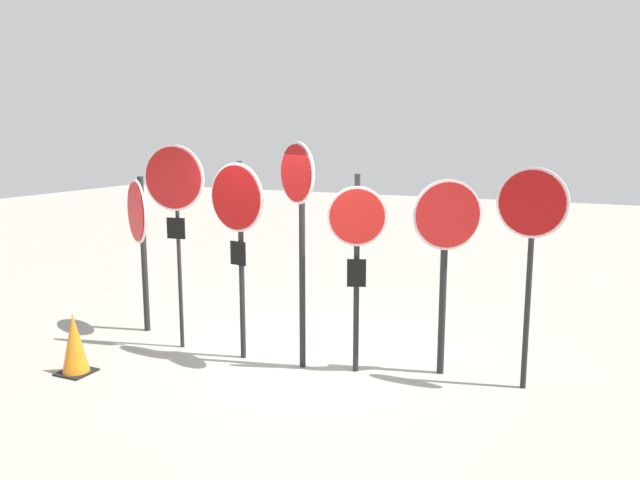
{
  "coord_description": "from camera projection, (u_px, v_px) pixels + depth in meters",
  "views": [
    {
      "loc": [
        3.18,
        -6.62,
        2.73
      ],
      "look_at": [
        0.17,
        0.0,
        1.49
      ],
      "focal_mm": 35.0,
      "sensor_mm": 36.0,
      "label": 1
    }
  ],
  "objects": [
    {
      "name": "ground_plane",
      "position": [
        307.0,
        357.0,
        7.7
      ],
      "size": [
        40.0,
        40.0,
        0.0
      ],
      "primitive_type": "plane",
      "color": "gray"
    },
    {
      "name": "stop_sign_0",
      "position": [
        139.0,
        225.0,
        8.48
      ],
      "size": [
        0.72,
        0.51,
        2.16
      ],
      "rotation": [
        0.0,
        0.0,
        -0.61
      ],
      "color": "black",
      "rests_on": "ground"
    },
    {
      "name": "stop_sign_1",
      "position": [
        175.0,
        193.0,
        7.7
      ],
      "size": [
        0.82,
        0.15,
        2.6
      ],
      "rotation": [
        0.0,
        0.0,
        0.13
      ],
      "color": "black",
      "rests_on": "ground"
    },
    {
      "name": "stop_sign_2",
      "position": [
        238.0,
        216.0,
        7.36
      ],
      "size": [
        0.81,
        0.2,
        2.42
      ],
      "rotation": [
        0.0,
        0.0,
        -0.2
      ],
      "color": "black",
      "rests_on": "ground"
    },
    {
      "name": "stop_sign_3",
      "position": [
        299.0,
        206.0,
        7.05
      ],
      "size": [
        0.6,
        0.4,
        2.64
      ],
      "rotation": [
        0.0,
        0.0,
        -0.57
      ],
      "color": "black",
      "rests_on": "ground"
    },
    {
      "name": "stop_sign_4",
      "position": [
        357.0,
        238.0,
        6.96
      ],
      "size": [
        0.64,
        0.27,
        2.29
      ],
      "rotation": [
        0.0,
        0.0,
        0.36
      ],
      "color": "black",
      "rests_on": "ground"
    },
    {
      "name": "stop_sign_5",
      "position": [
        446.0,
        238.0,
        6.89
      ],
      "size": [
        0.68,
        0.43,
        2.24
      ],
      "rotation": [
        0.0,
        0.0,
        0.55
      ],
      "color": "black",
      "rests_on": "ground"
    },
    {
      "name": "stop_sign_6",
      "position": [
        531.0,
        224.0,
        6.44
      ],
      "size": [
        0.73,
        0.16,
        2.4
      ],
      "rotation": [
        0.0,
        0.0,
        -0.13
      ],
      "color": "black",
      "rests_on": "ground"
    },
    {
      "name": "traffic_cone_0",
      "position": [
        74.0,
        344.0,
        7.14
      ],
      "size": [
        0.37,
        0.37,
        0.72
      ],
      "color": "black",
      "rests_on": "ground"
    }
  ]
}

